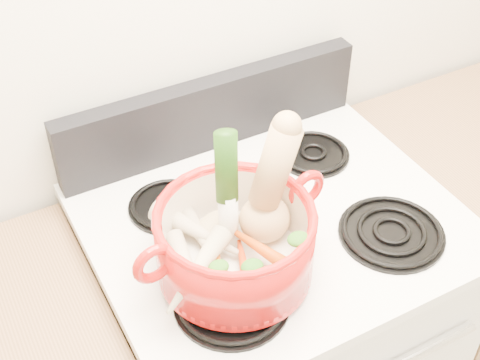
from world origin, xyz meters
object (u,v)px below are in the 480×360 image
dutch_oven (235,243)px  squash (268,186)px  leek (228,191)px  stove_body (268,350)px

dutch_oven → squash: squash is taller
dutch_oven → leek: size_ratio=1.09×
stove_body → leek: bearing=-158.1°
stove_body → dutch_oven: dutch_oven is taller
stove_body → leek: size_ratio=3.32×
squash → leek: 0.08m
squash → leek: size_ratio=0.94×
dutch_oven → squash: 0.12m
stove_body → dutch_oven: bearing=-146.2°
stove_body → dutch_oven: (-0.15, -0.10, 0.58)m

